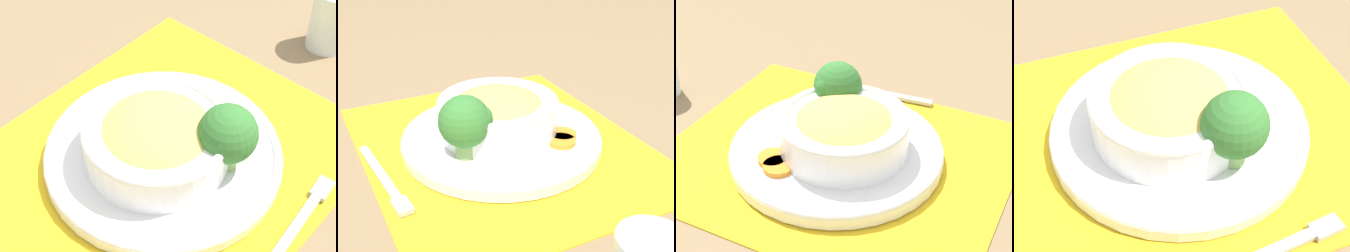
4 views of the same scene
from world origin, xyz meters
TOP-DOWN VIEW (x-y plane):
  - ground_plane at (0.00, 0.00)m, footprint 4.00×4.00m
  - placemat at (0.00, 0.00)m, footprint 0.41×0.49m
  - plate at (0.00, 0.00)m, footprint 0.30×0.30m
  - bowl at (-0.00, -0.01)m, footprint 0.18×0.18m
  - broccoli_floret at (0.07, 0.03)m, footprint 0.07×0.07m
  - carrot_slice_near at (-0.07, 0.06)m, footprint 0.04×0.04m
  - carrot_slice_middle at (-0.08, 0.05)m, footprint 0.04×0.04m
  - fork at (0.18, 0.03)m, footprint 0.03×0.18m

SIDE VIEW (x-z plane):
  - ground_plane at x=0.00m, z-range 0.00..0.00m
  - placemat at x=0.00m, z-range 0.00..0.00m
  - fork at x=0.18m, z-range 0.00..0.01m
  - plate at x=0.00m, z-range 0.00..0.03m
  - carrot_slice_near at x=-0.07m, z-range 0.02..0.03m
  - carrot_slice_middle at x=-0.08m, z-range 0.02..0.03m
  - bowl at x=0.00m, z-range 0.02..0.09m
  - broccoli_floret at x=0.07m, z-range 0.03..0.12m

